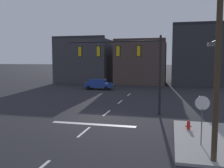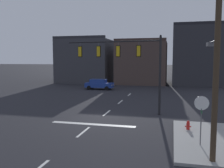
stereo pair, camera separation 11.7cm
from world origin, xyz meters
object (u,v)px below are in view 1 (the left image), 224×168
at_px(signal_mast_near_side, 126,58).
at_px(stop_sign, 202,109).
at_px(fire_hydrant, 188,127).
at_px(car_lot_nearside, 99,84).
at_px(utility_pole, 217,59).

relative_size(signal_mast_near_side, stop_sign, 3.06).
bearing_deg(stop_sign, fire_hydrant, 99.08).
relative_size(car_lot_nearside, fire_hydrant, 5.97).
bearing_deg(fire_hydrant, car_lot_nearside, 120.61).
height_order(stop_sign, utility_pole, utility_pole).
distance_m(car_lot_nearside, utility_pole, 29.35).
bearing_deg(signal_mast_near_side, fire_hydrant, -44.12).
bearing_deg(car_lot_nearside, signal_mast_near_side, -65.54).
xyz_separation_m(stop_sign, utility_pole, (0.32, -1.99, 2.68)).
bearing_deg(fire_hydrant, signal_mast_near_side, 135.88).
bearing_deg(car_lot_nearside, stop_sign, -61.71).
bearing_deg(car_lot_nearside, utility_pole, -63.01).
bearing_deg(stop_sign, utility_pole, -80.83).
bearing_deg(utility_pole, stop_sign, 99.17).
height_order(signal_mast_near_side, utility_pole, utility_pole).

